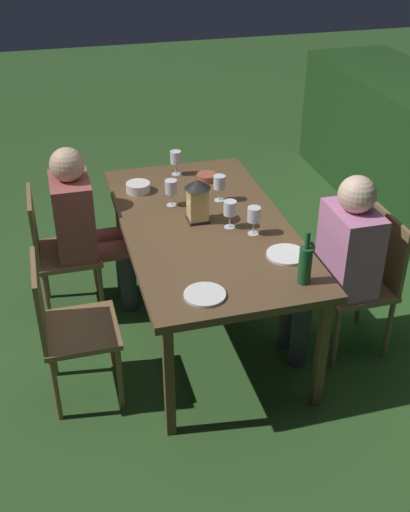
# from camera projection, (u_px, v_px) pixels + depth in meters

# --- Properties ---
(ground_plane) EXTENTS (16.00, 16.00, 0.00)m
(ground_plane) POSITION_uv_depth(u_px,v_px,m) (205.00, 325.00, 4.09)
(ground_plane) COLOR #2D5123
(dining_table) EXTENTS (1.82, 0.96, 0.76)m
(dining_table) POSITION_uv_depth(u_px,v_px,m) (205.00, 231.00, 3.72)
(dining_table) COLOR brown
(dining_table) RESTS_ON ground
(chair_side_left_a) EXTENTS (0.42, 0.40, 0.87)m
(chair_side_left_a) POSITION_uv_depth(u_px,v_px,m) (56.00, 248.00, 3.98)
(chair_side_left_a) COLOR brown
(chair_side_left_a) RESTS_ON ground
(person_in_rust) EXTENTS (0.38, 0.47, 1.15)m
(person_in_rust) POSITION_uv_depth(u_px,v_px,m) (85.00, 223.00, 3.94)
(person_in_rust) COLOR #9E4C47
(person_in_rust) RESTS_ON ground
(chair_side_right_b) EXTENTS (0.42, 0.40, 0.87)m
(chair_side_right_b) POSITION_uv_depth(u_px,v_px,m) (365.00, 277.00, 3.69)
(chair_side_right_b) COLOR brown
(chair_side_right_b) RESTS_ON ground
(person_in_pink) EXTENTS (0.38, 0.47, 1.15)m
(person_in_pink) POSITION_uv_depth(u_px,v_px,m) (338.00, 260.00, 3.57)
(person_in_pink) COLOR #C675A3
(person_in_pink) RESTS_ON ground
(chair_side_left_b) EXTENTS (0.42, 0.40, 0.87)m
(chair_side_left_b) POSITION_uv_depth(u_px,v_px,m) (66.00, 324.00, 3.30)
(chair_side_left_b) COLOR brown
(chair_side_left_b) RESTS_ON ground
(lantern_centerpiece) EXTENTS (0.15, 0.15, 0.27)m
(lantern_centerpiece) POSITION_uv_depth(u_px,v_px,m) (198.00, 198.00, 3.64)
(lantern_centerpiece) COLOR black
(lantern_centerpiece) RESTS_ON dining_table
(green_bottle_on_table) EXTENTS (0.07, 0.07, 0.29)m
(green_bottle_on_table) POSITION_uv_depth(u_px,v_px,m) (305.00, 264.00, 3.10)
(green_bottle_on_table) COLOR #195128
(green_bottle_on_table) RESTS_ON dining_table
(wine_glass_a) EXTENTS (0.08, 0.08, 0.17)m
(wine_glass_a) POSITION_uv_depth(u_px,v_px,m) (219.00, 183.00, 3.89)
(wine_glass_a) COLOR silver
(wine_glass_a) RESTS_ON dining_table
(wine_glass_b) EXTENTS (0.08, 0.08, 0.17)m
(wine_glass_b) POSITION_uv_depth(u_px,v_px,m) (230.00, 209.00, 3.59)
(wine_glass_b) COLOR silver
(wine_glass_b) RESTS_ON dining_table
(wine_glass_c) EXTENTS (0.08, 0.08, 0.17)m
(wine_glass_c) POSITION_uv_depth(u_px,v_px,m) (254.00, 216.00, 3.52)
(wine_glass_c) COLOR silver
(wine_glass_c) RESTS_ON dining_table
(wine_glass_d) EXTENTS (0.08, 0.08, 0.17)m
(wine_glass_d) POSITION_uv_depth(u_px,v_px,m) (176.00, 158.00, 4.23)
(wine_glass_d) COLOR silver
(wine_glass_d) RESTS_ON dining_table
(wine_glass_e) EXTENTS (0.08, 0.08, 0.17)m
(wine_glass_e) POSITION_uv_depth(u_px,v_px,m) (171.00, 188.00, 3.83)
(wine_glass_e) COLOR silver
(wine_glass_e) RESTS_ON dining_table
(plate_a) EXTENTS (0.22, 0.22, 0.01)m
(plate_a) POSITION_uv_depth(u_px,v_px,m) (287.00, 255.00, 3.37)
(plate_a) COLOR white
(plate_a) RESTS_ON dining_table
(plate_b) EXTENTS (0.21, 0.21, 0.01)m
(plate_b) POSITION_uv_depth(u_px,v_px,m) (205.00, 295.00, 3.05)
(plate_b) COLOR white
(plate_b) RESTS_ON dining_table
(bowl_olives) EXTENTS (0.16, 0.16, 0.06)m
(bowl_olives) POSITION_uv_depth(u_px,v_px,m) (138.00, 187.00, 4.05)
(bowl_olives) COLOR silver
(bowl_olives) RESTS_ON dining_table
(bowl_bread) EXTENTS (0.14, 0.14, 0.04)m
(bowl_bread) POSITION_uv_depth(u_px,v_px,m) (207.00, 177.00, 4.20)
(bowl_bread) COLOR #9E5138
(bowl_bread) RESTS_ON dining_table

